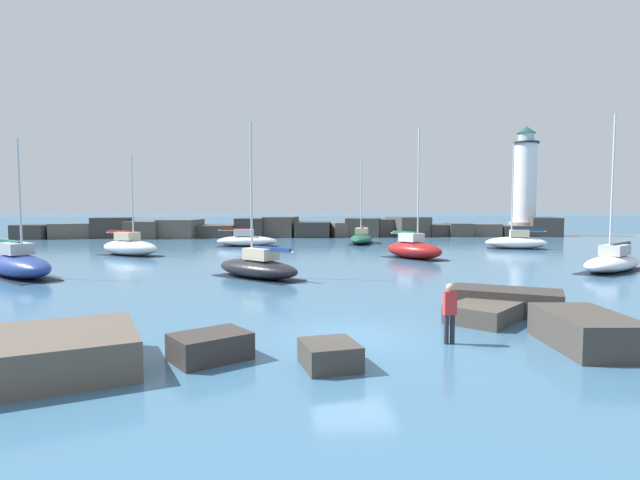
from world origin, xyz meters
The scene contains 15 objects.
ground_plane centered at (0.00, 0.00, 0.00)m, with size 600.00×600.00×0.00m, color #3D6B8E.
open_sea_beyond centered at (0.00, 109.52, 0.00)m, with size 400.00×116.00×0.01m.
breakwater_jetty centered at (1.05, 49.23, 1.05)m, with size 69.71×7.26×2.57m.
lighthouse centered at (31.18, 50.02, 6.39)m, with size 3.96×3.96×14.64m.
foreground_rocks centered at (-0.53, -0.97, 0.45)m, with size 18.91×9.76×0.99m.
sailboat_moored_0 centered at (19.98, 29.58, 0.67)m, with size 5.89×3.97×9.84m.
sailboat_moored_1 centered at (-3.41, 12.73, 0.63)m, with size 5.68×5.74×8.69m.
sailboat_moored_2 centered at (-5.35, 34.61, 0.63)m, with size 6.25×3.27×9.61m.
sailboat_moored_3 centered at (-16.89, 14.22, 0.73)m, with size 6.44×6.50×7.73m.
sailboat_moored_4 centered at (-14.24, 26.26, 0.72)m, with size 6.06×5.13×8.07m.
sailboat_moored_5 centered at (8.05, 22.01, 0.75)m, with size 4.64×5.68×9.90m.
sailboat_moored_6 centered at (6.61, 37.14, 0.61)m, with size 3.99×7.21×9.16m.
sailboat_moored_7 centered at (18.31, 13.77, 0.60)m, with size 6.76×5.82×9.52m.
mooring_buoy_orange_near centered at (-4.22, 22.60, 0.27)m, with size 0.55×0.55×0.75m.
person_on_rocks centered at (2.71, -1.10, 1.01)m, with size 0.36×0.24×1.80m.
Camera 1 is at (-2.32, -15.14, 4.07)m, focal length 28.00 mm.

